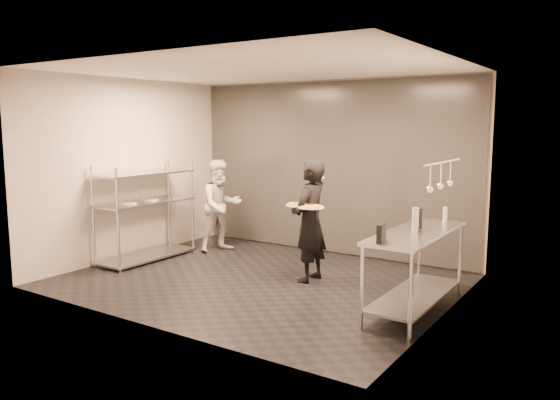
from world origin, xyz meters
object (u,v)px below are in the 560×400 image
Objects in this scene: bottle_dark at (419,218)px; waiter at (310,221)px; prep_counter at (416,257)px; bottle_green at (415,219)px; salad_plate at (315,176)px; pizza_plate_far at (311,207)px; pizza_plate_near at (298,205)px; pos_monitor at (381,232)px; chef at (221,206)px; bottle_clear at (445,214)px; pass_rack at (146,211)px.

waiter is at bearing 172.80° from bottle_dark.
prep_counter is 0.45m from bottle_dark.
bottle_green is 1.13× the size of bottle_dark.
pizza_plate_far is at bearing -65.62° from salad_plate.
waiter reaches higher than pizza_plate_far.
pizza_plate_far is (0.20, -0.01, -0.01)m from pizza_plate_near.
pizza_plate_near is 1.19× the size of pos_monitor.
salad_plate reaches higher than bottle_green.
chef is 6.50× the size of bottle_dark.
pos_monitor is at bearing -41.72° from salad_plate.
bottle_clear is at bearing 78.69° from bottle_dark.
pass_rack reaches higher than bottle_green.
pizza_plate_near is 0.21m from pizza_plate_far.
bottle_dark is (-0.04, 0.18, 0.41)m from prep_counter.
pizza_plate_far is at bearing 4.20° from pass_rack.
bottle_clear is (0.10, 0.78, -0.04)m from bottle_green.
pizza_plate_near is 0.59m from salad_plate.
waiter is (-1.60, 0.38, 0.19)m from prep_counter.
bottle_dark reaches higher than bottle_clear.
bottle_clear reaches higher than pizza_plate_near.
prep_counter is 10.11× the size of bottle_clear.
waiter is 1.73m from bottle_clear.
bottle_clear is at bearing -72.19° from chef.
pizza_plate_near is (2.64, 0.22, 0.28)m from pass_rack.
prep_counter is at bearing -95.78° from bottle_clear.
bottle_dark is (-0.02, 0.19, -0.01)m from bottle_green.
pos_monitor is (1.59, -1.42, -0.37)m from salad_plate.
pizza_plate_far is at bearing 172.09° from prep_counter.
bottle_clear reaches higher than prep_counter.
prep_counter is at bearing 0.03° from pass_rack.
chef is 5.76× the size of pos_monitor.
salad_plate reaches higher than pos_monitor.
pass_rack reaches higher than pizza_plate_near.
chef reaches higher than pos_monitor.
bottle_green is (-0.02, -0.00, 0.43)m from prep_counter.
chef is 4.05m from pos_monitor.
pizza_plate_far is 1.30× the size of pos_monitor.
pizza_plate_near is at bearing 177.80° from pizza_plate_far.
pass_rack is at bearing -179.97° from prep_counter.
chef reaches higher than pizza_plate_near.
pos_monitor is at bearing -9.67° from pass_rack.
bottle_dark is at bearing -17.02° from salad_plate.
waiter is 6.21× the size of pos_monitor.
bottle_green is (1.67, -0.22, -0.00)m from pizza_plate_near.
bottle_green reaches higher than bottle_dark.
pizza_plate_far is at bearing 32.08° from waiter.
pass_rack is 0.89× the size of prep_counter.
salad_plate reaches higher than bottle_clear.
salad_plate is (-0.02, 0.48, 0.33)m from pizza_plate_near.
pass_rack is 1.06× the size of chef.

